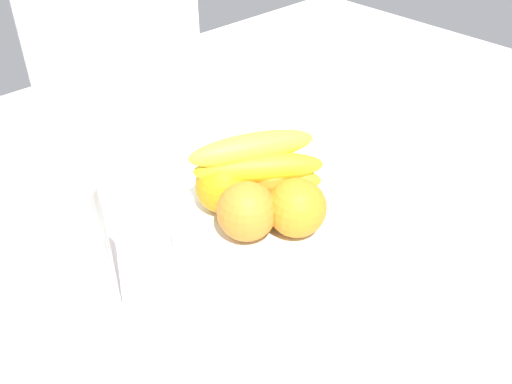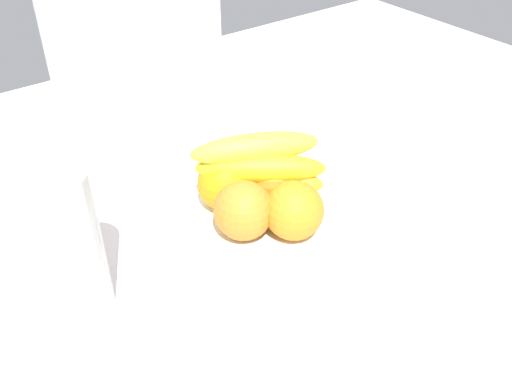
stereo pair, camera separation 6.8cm
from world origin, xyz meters
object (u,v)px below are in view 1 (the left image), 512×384
Objects in this scene: orange_front_right at (297,208)px; orange_center at (269,178)px; cutting_board at (123,62)px; banana_bunch at (256,172)px; thermos_tumbler at (77,261)px; fruit_bowl at (256,230)px; orange_front_left at (247,211)px; jar_lid at (176,368)px; orange_back_left at (224,185)px.

orange_center is (2.00, 6.94, 0.00)cm from orange_front_right.
cutting_board is at bearing 93.87° from orange_front_right.
banana_bunch is 25.62cm from thermos_tumbler.
fruit_bowl is 7.33cm from orange_front_left.
banana_bunch is at bearing 27.21° from jar_lid.
cutting_board reaches higher than thermos_tumbler.
orange_front_right is (1.64, -5.71, 6.17)cm from fruit_bowl.
jar_lid is (-18.90, -13.82, -7.68)cm from orange_back_left.
jar_lid is (-22.65, -11.65, -9.19)cm from banana_bunch.
orange_front_left is 7.76cm from orange_center.
banana_bunch is (0.24, 7.78, 1.51)cm from orange_front_right.
banana_bunch is at bearing 88.24° from orange_front_right.
orange_center is 27.45cm from thermos_tumbler.
orange_front_left is at bearing 143.64° from orange_front_right.
fruit_bowl is at bearing 106.00° from orange_front_right.
cutting_board reaches higher than orange_back_left.
cutting_board is at bearing 47.34° from thermos_tumbler.
orange_center is 27.79cm from jar_lid.
banana_bunch reaches higher than jar_lid.
thermos_tumbler reaches higher than orange_front_left.
orange_front_right is at bearing -91.76° from banana_bunch.
orange_front_left is at bearing -149.95° from fruit_bowl.
banana_bunch is 27.32cm from cutting_board.
orange_front_left is at bearing -96.56° from cutting_board.
orange_front_right is 10.55cm from orange_back_left.
banana_bunch reaches higher than orange_center.
jar_lid is at bearing -156.11° from orange_center.
thermos_tumbler is at bearing 176.22° from orange_center.
cutting_board is (2.78, 30.07, 9.45)cm from orange_front_left.
thermos_tumbler is 15.68cm from jar_lid.
orange_front_left is 0.44× the size of banana_bunch.
orange_center is at bearing -25.33° from banana_bunch.
orange_center is at bearing -82.22° from cutting_board.
thermos_tumbler reaches higher than orange_center.
thermos_tumbler is (-27.36, 1.81, 1.13)cm from orange_center.
banana_bunch is at bearing -85.75° from cutting_board.
jar_lid is at bearing -156.35° from orange_front_left.
fruit_bowl is 1.17× the size of thermos_tumbler.
thermos_tumbler is (-25.60, 0.97, -0.38)cm from banana_bunch.
fruit_bowl is 8.17cm from banana_bunch.
fruit_bowl is at bearing 24.75° from jar_lid.
orange_front_right is 24.01cm from jar_lid.
orange_front_left is 6.29cm from orange_front_right.
orange_front_left is 20.44cm from jar_lid.
banana_bunch is (1.88, 2.07, 7.68)cm from fruit_bowl.
orange_back_left is at bearing 149.91° from banana_bunch.
orange_back_left is 0.21× the size of cutting_board.
orange_front_right is 7.92cm from banana_bunch.
orange_center is 1.00× the size of orange_back_left.
thermos_tumbler is (-25.36, 8.75, 1.13)cm from orange_front_right.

